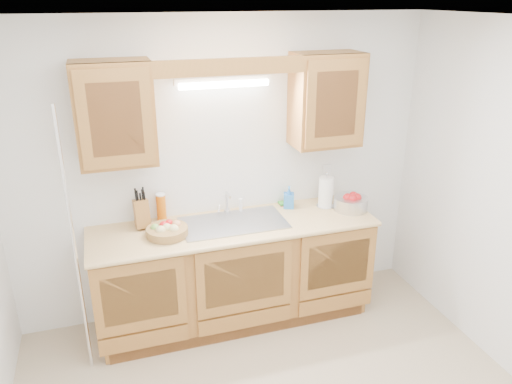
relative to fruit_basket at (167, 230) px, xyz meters
name	(u,v)px	position (x,y,z in m)	size (l,w,h in m)	color
room	(289,254)	(0.54, -1.15, 0.31)	(3.52, 3.50, 2.50)	tan
base_cabinets	(235,273)	(0.54, 0.05, -0.50)	(2.20, 0.60, 0.86)	#A3662F
countertop	(234,226)	(0.54, 0.03, -0.06)	(2.30, 0.63, 0.04)	tan
upper_cabinet_left	(115,114)	(-0.29, 0.18, 0.88)	(0.55, 0.33, 0.75)	#A3662F
upper_cabinet_right	(326,100)	(1.37, 0.18, 0.88)	(0.55, 0.33, 0.75)	#A3662F
valance	(231,67)	(0.54, 0.04, 1.20)	(2.20, 0.05, 0.12)	#A3662F
fluorescent_fixture	(224,82)	(0.54, 0.27, 1.05)	(0.76, 0.08, 0.08)	white
sink	(234,231)	(0.54, 0.06, -0.12)	(0.84, 0.46, 0.36)	#9E9EA3
wire_shelf_pole	(75,249)	(-0.66, -0.22, 0.06)	(0.03, 0.03, 2.00)	silver
outlet_plate	(327,171)	(1.49, 0.34, 0.21)	(0.08, 0.01, 0.12)	white
fruit_basket	(167,230)	(0.00, 0.00, 0.00)	(0.40, 0.40, 0.10)	#9F7540
knife_block	(142,213)	(-0.16, 0.22, 0.07)	(0.12, 0.19, 0.33)	#A3662F
orange_canister	(161,207)	(0.00, 0.29, 0.07)	(0.10, 0.10, 0.23)	#CB610B
soap_bottle	(289,197)	(1.08, 0.22, 0.05)	(0.09, 0.09, 0.19)	blue
sponge	(286,203)	(1.08, 0.29, -0.03)	(0.12, 0.08, 0.02)	#CC333F
paper_towel	(326,192)	(1.39, 0.14, 0.09)	(0.16, 0.16, 0.32)	silver
apple_bowl	(351,202)	(1.57, 0.02, 0.02)	(0.35, 0.35, 0.15)	silver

